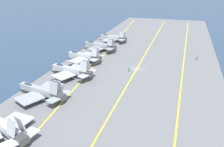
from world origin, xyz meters
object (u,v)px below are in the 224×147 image
at_px(parked_jet_fourth, 83,56).
at_px(parked_jet_fifth, 99,46).
at_px(parked_jet_second, 40,91).
at_px(parked_jet_nearest, 2,125).
at_px(crew_green_vest, 129,69).
at_px(parked_jet_third, 71,70).
at_px(parked_jet_sixth, 113,37).
at_px(crew_red_vest, 197,57).

relative_size(parked_jet_fourth, parked_jet_fifth, 0.91).
bearing_deg(parked_jet_second, parked_jet_nearest, -175.12).
xyz_separation_m(parked_jet_fifth, crew_green_vest, (-19.33, -17.83, -1.55)).
xyz_separation_m(parked_jet_fourth, crew_green_vest, (-3.59, -18.23, -1.73)).
height_order(parked_jet_second, parked_jet_fourth, parked_jet_fourth).
distance_m(parked_jet_second, parked_jet_third, 15.32).
relative_size(parked_jet_nearest, parked_jet_fourth, 1.13).
height_order(parked_jet_nearest, parked_jet_fifth, parked_jet_nearest).
height_order(parked_jet_fifth, parked_jet_sixth, parked_jet_fifth).
bearing_deg(parked_jet_third, parked_jet_fourth, 6.32).
xyz_separation_m(parked_jet_second, parked_jet_fifth, (44.72, -0.07, 0.26)).
bearing_deg(parked_jet_nearest, crew_red_vest, -32.42).
xyz_separation_m(parked_jet_nearest, parked_jet_second, (15.87, 1.36, -0.04)).
xyz_separation_m(parked_jet_third, parked_jet_fourth, (13.71, 1.52, 0.23)).
distance_m(parked_jet_fourth, parked_jet_sixth, 32.17).
xyz_separation_m(parked_jet_second, crew_green_vest, (25.39, -17.90, -1.29)).
distance_m(parked_jet_nearest, parked_jet_third, 31.15).
bearing_deg(parked_jet_sixth, parked_jet_third, 180.00).
bearing_deg(crew_green_vest, parked_jet_third, 121.18).
distance_m(parked_jet_fourth, crew_red_vest, 43.65).
relative_size(parked_jet_nearest, crew_green_vest, 9.73).
distance_m(parked_jet_third, crew_green_vest, 19.59).
bearing_deg(parked_jet_fourth, crew_green_vest, -101.14).
bearing_deg(parked_jet_nearest, parked_jet_second, 4.88).
xyz_separation_m(parked_jet_nearest, parked_jet_third, (31.15, 0.18, 0.16)).
bearing_deg(parked_jet_second, crew_green_vest, -35.18).
relative_size(parked_jet_second, parked_jet_fourth, 1.11).
xyz_separation_m(parked_jet_second, parked_jet_fourth, (28.98, 0.34, 0.44)).
height_order(parked_jet_sixth, crew_green_vest, parked_jet_sixth).
bearing_deg(parked_jet_fifth, crew_green_vest, -137.32).
bearing_deg(crew_red_vest, crew_green_vest, 131.68).
xyz_separation_m(parked_jet_fifth, crew_red_vest, (0.48, -40.08, -1.59)).
bearing_deg(crew_red_vest, parked_jet_third, 127.53).
xyz_separation_m(parked_jet_nearest, parked_jet_fourth, (44.86, 1.69, 0.39)).
bearing_deg(parked_jet_second, parked_jet_fourth, 0.67).
bearing_deg(crew_green_vest, parked_jet_second, 144.82).
relative_size(parked_jet_nearest, parked_jet_fifth, 1.03).
xyz_separation_m(parked_jet_nearest, parked_jet_fifth, (60.60, 1.29, 0.21)).
bearing_deg(parked_jet_sixth, parked_jet_second, 178.89).
relative_size(parked_jet_fifth, parked_jet_sixth, 1.07).
distance_m(parked_jet_second, crew_green_vest, 31.09).
bearing_deg(parked_jet_second, crew_red_vest, -41.61).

